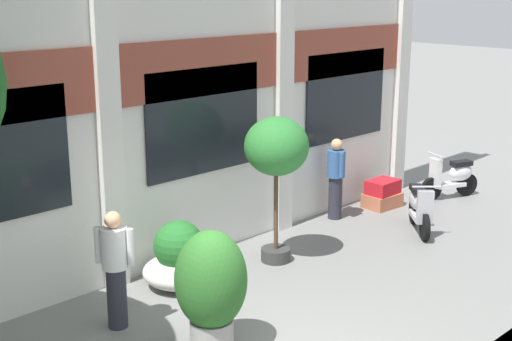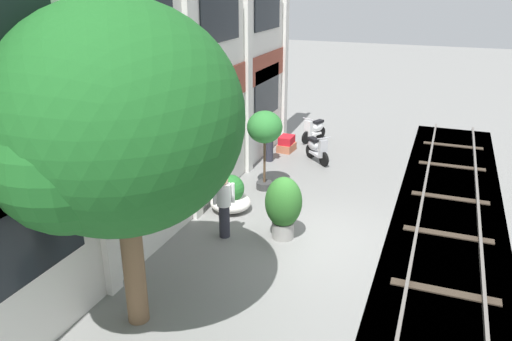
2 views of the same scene
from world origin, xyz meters
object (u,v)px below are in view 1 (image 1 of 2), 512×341
object	(u,v)px
potted_plant_ribbed_drum	(211,286)
potted_plant_square_trough	(382,194)
potted_plant_tall_urn	(277,152)
scooter_near_curb	(419,207)
scooter_second_parked	(452,177)
resident_watching_tracks	(336,176)
resident_by_doorway	(115,266)
potted_plant_wide_bowl	(179,260)

from	to	relation	value
potted_plant_ribbed_drum	potted_plant_square_trough	bearing A→B (deg)	17.13
potted_plant_tall_urn	scooter_near_curb	xyz separation A→B (m)	(2.89, -0.82, -1.38)
scooter_near_curb	scooter_second_parked	world-z (taller)	same
potted_plant_tall_urn	resident_watching_tracks	bearing A→B (deg)	16.29
potted_plant_ribbed_drum	scooter_second_parked	bearing A→B (deg)	9.34
potted_plant_square_trough	scooter_near_curb	distance (m)	1.45
potted_plant_square_trough	scooter_second_parked	size ratio (longest dim) A/B	0.58
scooter_second_parked	resident_by_doorway	world-z (taller)	resident_by_doorway
scooter_second_parked	resident_watching_tracks	xyz separation A→B (m)	(-2.79, 0.86, 0.39)
resident_by_doorway	potted_plant_wide_bowl	bearing A→B (deg)	163.22
potted_plant_square_trough	resident_watching_tracks	distance (m)	1.36
potted_plant_square_trough	resident_by_doorway	world-z (taller)	resident_by_doorway
scooter_near_curb	potted_plant_square_trough	bearing A→B (deg)	-163.17
potted_plant_tall_urn	scooter_near_curb	distance (m)	3.31
scooter_second_parked	potted_plant_square_trough	bearing A→B (deg)	0.27
potted_plant_ribbed_drum	resident_by_doorway	size ratio (longest dim) A/B	0.97
potted_plant_square_trough	resident_by_doorway	distance (m)	6.74
potted_plant_tall_urn	potted_plant_wide_bowl	distance (m)	2.25
potted_plant_tall_urn	potted_plant_square_trough	world-z (taller)	potted_plant_tall_urn
potted_plant_ribbed_drum	resident_by_doorway	bearing A→B (deg)	109.57
potted_plant_ribbed_drum	potted_plant_wide_bowl	bearing A→B (deg)	62.47
potted_plant_tall_urn	potted_plant_wide_bowl	bearing A→B (deg)	168.91
potted_plant_ribbed_drum	potted_plant_square_trough	xyz separation A→B (m)	(6.22, 1.92, -0.59)
potted_plant_tall_urn	scooter_second_parked	distance (m)	5.32
potted_plant_ribbed_drum	potted_plant_tall_urn	bearing A→B (deg)	28.79
potted_plant_square_trough	scooter_second_parked	bearing A→B (deg)	-22.04
potted_plant_tall_urn	potted_plant_ribbed_drum	distance (m)	3.18
scooter_near_curb	resident_watching_tracks	xyz separation A→B (m)	(-0.55, 1.50, 0.39)
scooter_second_parked	potted_plant_ribbed_drum	bearing A→B (deg)	31.65
resident_by_doorway	resident_watching_tracks	xyz separation A→B (m)	(5.47, 0.81, -0.02)
potted_plant_wide_bowl	potted_plant_square_trough	bearing A→B (deg)	1.33
scooter_second_parked	resident_watching_tracks	bearing A→B (deg)	5.14
scooter_near_curb	resident_watching_tracks	bearing A→B (deg)	-115.30
resident_watching_tracks	potted_plant_wide_bowl	bearing A→B (deg)	-150.79
potted_plant_wide_bowl	resident_watching_tracks	size ratio (longest dim) A/B	0.71
potted_plant_tall_urn	potted_plant_wide_bowl	size ratio (longest dim) A/B	2.16
scooter_near_curb	resident_watching_tracks	world-z (taller)	resident_watching_tracks
potted_plant_wide_bowl	resident_watching_tracks	xyz separation A→B (m)	(4.06, 0.35, 0.43)
potted_plant_wide_bowl	scooter_near_curb	xyz separation A→B (m)	(4.61, -1.15, 0.03)
potted_plant_ribbed_drum	scooter_second_parked	size ratio (longest dim) A/B	1.19
potted_plant_tall_urn	potted_plant_square_trough	distance (m)	3.91
potted_plant_tall_urn	potted_plant_square_trough	bearing A→B (deg)	7.34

